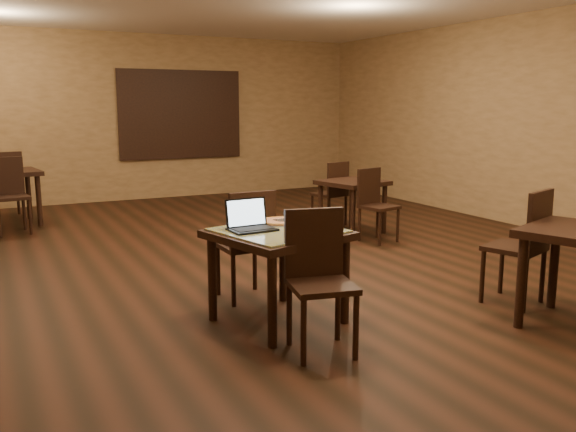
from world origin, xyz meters
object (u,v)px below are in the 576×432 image
laptop (249,222)px  other_table_b_chair_far (7,181)px  chair_main_far (248,239)px  other_table_a_chair_near (374,200)px  pizza_pan (278,223)px  other_table_c_chair_far (525,241)px  other_table_a (353,189)px  other_table_a_chair_far (333,190)px  other_table_b (7,180)px  chair_main_near (318,272)px  other_table_b_chair_near (9,191)px  tiled_table (278,242)px

laptop → other_table_b_chair_far: other_table_b_chair_far is taller
chair_main_far → other_table_a_chair_near: size_ratio=1.07×
other_table_a_chair_near → pizza_pan: bearing=-153.6°
other_table_b_chair_far → other_table_c_chair_far: other_table_b_chair_far is taller
other_table_a → other_table_a_chair_near: bearing=-105.1°
laptop → other_table_a: 3.69m
other_table_a_chair_far → other_table_b_chair_far: (-4.18, 2.77, 0.06)m
pizza_pan → other_table_b: bearing=109.8°
other_table_b → other_table_b_chair_far: (0.01, 0.60, -0.08)m
chair_main_near → other_table_a_chair_near: (2.39, 2.75, -0.04)m
other_table_b_chair_near → tiled_table: bearing=-77.4°
pizza_pan → other_table_a: 3.37m
tiled_table → pizza_pan: size_ratio=3.23×
chair_main_far → other_table_a: size_ratio=1.08×
other_table_b_chair_near → other_table_c_chair_far: (3.85, -5.38, -0.00)m
other_table_b_chair_near → other_table_a: bearing=-34.2°
chair_main_near → other_table_a: size_ratio=1.09×
chair_main_near → laptop: 0.79m
other_table_a → other_table_a_chair_near: other_table_a_chair_near is taller
pizza_pan → other_table_c_chair_far: 2.15m
tiled_table → other_table_b: (-1.74, 5.39, 0.00)m
chair_main_far → other_table_c_chair_far: bearing=149.6°
chair_main_far → other_table_a: chair_main_far is taller
other_table_a_chair_near → other_table_a_chair_far: bearing=74.9°
laptop → other_table_c_chair_far: 2.41m
pizza_pan → other_table_a_chair_far: size_ratio=0.37×
chair_main_near → laptop: bearing=119.0°
tiled_table → laptop: (-0.20, 0.11, 0.17)m
laptop → pizza_pan: laptop is taller
other_table_a_chair_near → other_table_b: other_table_a_chair_near is taller
pizza_pan → other_table_b_chair_far: 6.05m
other_table_a → other_table_a_chair_near: size_ratio=0.99×
pizza_pan → other_table_b_chair_near: bearing=112.3°
tiled_table → pizza_pan: 0.29m
other_table_a_chair_far → other_table_b_chair_far: 5.01m
chair_main_far → pizza_pan: (0.12, -0.37, 0.20)m
tiled_table → chair_main_far: bearing=75.5°
other_table_a_chair_far → other_table_b_chair_near: size_ratio=0.90×
chair_main_far → other_table_a: bearing=-140.3°
chair_main_near → other_table_a: bearing=65.9°
other_table_a_chair_near → other_table_b_chair_near: size_ratio=0.90×
pizza_pan → other_table_a_chair_near: other_table_a_chair_near is taller
other_table_a_chair_near → other_table_b: 5.28m
laptop → other_table_c_chair_far: bearing=-20.2°
tiled_table → laptop: bearing=137.6°
tiled_table → chair_main_far: (0.00, 0.61, -0.09)m
tiled_table → other_table_c_chair_far: (2.10, -0.59, -0.08)m
chair_main_far → other_table_b_chair_far: bearing=-72.9°
laptop → other_table_a: size_ratio=0.40×
laptop → other_table_b_chair_far: size_ratio=0.35×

